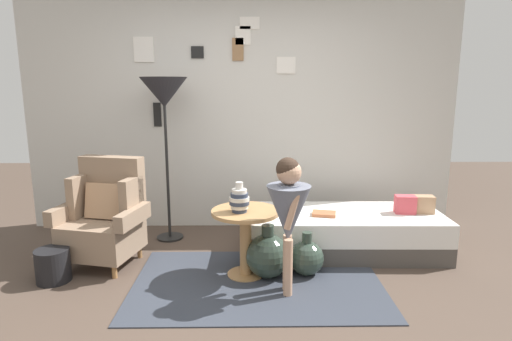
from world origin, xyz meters
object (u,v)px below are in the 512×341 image
(armchair, at_px, (105,217))
(book_on_daybed, at_px, (324,214))
(demijohn_far, at_px, (306,258))
(vase_striped, at_px, (239,200))
(demijohn_near, at_px, (268,255))
(magazine_basket, at_px, (53,265))
(side_table, at_px, (246,229))
(daybed, at_px, (342,232))
(floor_lamp, at_px, (164,97))
(person_child, at_px, (288,209))

(armchair, xyz_separation_m, book_on_daybed, (2.03, 0.14, -0.02))
(demijohn_far, bearing_deg, vase_striped, -174.49)
(armchair, relative_size, demijohn_far, 2.52)
(demijohn_near, bearing_deg, demijohn_far, 6.35)
(demijohn_near, bearing_deg, magazine_basket, -178.22)
(book_on_daybed, xyz_separation_m, demijohn_near, (-0.56, -0.47, -0.22))
(side_table, height_order, vase_striped, vase_striped)
(daybed, xyz_separation_m, floor_lamp, (-1.77, 0.40, 1.30))
(armchair, relative_size, magazine_basket, 3.46)
(book_on_daybed, bearing_deg, side_table, -149.28)
(person_child, bearing_deg, daybed, 53.94)
(book_on_daybed, bearing_deg, armchair, -176.19)
(book_on_daybed, relative_size, demijohn_far, 0.57)
(vase_striped, distance_m, magazine_basket, 1.66)
(demijohn_near, relative_size, magazine_basket, 1.65)
(daybed, xyz_separation_m, vase_striped, (-1.00, -0.57, 0.49))
(daybed, relative_size, book_on_daybed, 8.70)
(armchair, height_order, floor_lamp, floor_lamp)
(demijohn_far, bearing_deg, side_table, -178.90)
(armchair, distance_m, vase_striped, 1.31)
(vase_striped, height_order, magazine_basket, vase_striped)
(armchair, xyz_separation_m, floor_lamp, (0.46, 0.62, 1.06))
(demijohn_far, bearing_deg, person_child, -120.48)
(side_table, bearing_deg, demijohn_near, -8.30)
(vase_striped, relative_size, book_on_daybed, 1.15)
(side_table, xyz_separation_m, demijohn_far, (0.53, 0.01, -0.26))
(demijohn_far, xyz_separation_m, magazine_basket, (-2.14, -0.09, -0.01))
(daybed, relative_size, vase_striped, 7.57)
(demijohn_near, bearing_deg, book_on_daybed, 40.20)
(book_on_daybed, distance_m, demijohn_far, 0.55)
(book_on_daybed, height_order, demijohn_far, book_on_daybed)
(person_child, distance_m, demijohn_near, 0.60)
(side_table, relative_size, vase_striped, 2.32)
(demijohn_far, bearing_deg, daybed, 50.73)
(demijohn_far, bearing_deg, armchair, 170.70)
(vase_striped, relative_size, demijohn_near, 0.55)
(person_child, relative_size, book_on_daybed, 4.96)
(vase_striped, bearing_deg, armchair, 164.11)
(daybed, distance_m, person_child, 1.16)
(daybed, distance_m, vase_striped, 1.25)
(vase_striped, bearing_deg, demijohn_far, 5.51)
(side_table, height_order, floor_lamp, floor_lamp)
(person_child, bearing_deg, side_table, 136.03)
(vase_striped, height_order, book_on_daybed, vase_striped)
(daybed, distance_m, floor_lamp, 2.23)
(daybed, xyz_separation_m, magazine_basket, (-2.56, -0.61, -0.06))
(demijohn_near, bearing_deg, person_child, -63.90)
(vase_striped, relative_size, floor_lamp, 0.15)
(floor_lamp, height_order, magazine_basket, floor_lamp)
(side_table, height_order, book_on_daybed, side_table)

